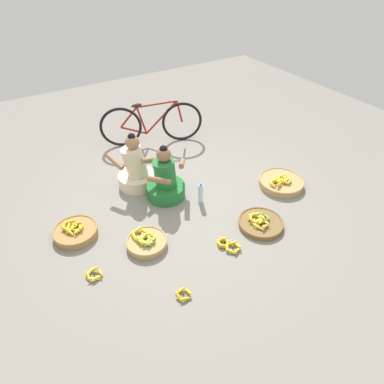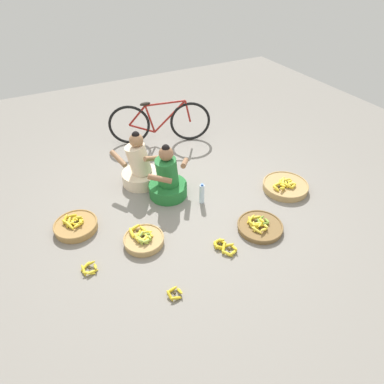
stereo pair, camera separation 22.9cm
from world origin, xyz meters
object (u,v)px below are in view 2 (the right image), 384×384
(loose_bananas_back_right, at_px, (89,269))
(bicycle_leaning, at_px, (160,122))
(water_bottle, at_px, (202,194))
(banana_basket_front_right, at_px, (144,239))
(vendor_woman_front, at_px, (168,180))
(banana_basket_back_left, at_px, (260,226))
(loose_bananas_mid_right, at_px, (174,294))
(loose_bananas_back_center, at_px, (224,246))
(banana_basket_near_bicycle, at_px, (285,186))
(vendor_woman_behind, at_px, (139,167))
(banana_basket_near_vendor, at_px, (76,225))

(loose_bananas_back_right, bearing_deg, bicycle_leaning, 51.20)
(water_bottle, bearing_deg, banana_basket_front_right, -160.59)
(vendor_woman_front, xyz_separation_m, banana_basket_back_left, (0.71, -1.13, -0.21))
(banana_basket_front_right, distance_m, loose_bananas_mid_right, 0.81)
(loose_bananas_mid_right, height_order, loose_bananas_back_center, loose_bananas_back_center)
(loose_bananas_back_center, bearing_deg, banana_basket_front_right, 147.22)
(banana_basket_near_bicycle, bearing_deg, loose_bananas_back_right, -176.78)
(banana_basket_near_bicycle, relative_size, loose_bananas_mid_right, 4.01)
(water_bottle, bearing_deg, loose_bananas_back_center, -101.66)
(bicycle_leaning, relative_size, loose_bananas_mid_right, 10.27)
(loose_bananas_mid_right, xyz_separation_m, loose_bananas_back_center, (0.77, 0.31, 0.00))
(banana_basket_front_right, bearing_deg, banana_basket_back_left, -17.92)
(banana_basket_back_left, xyz_separation_m, loose_bananas_back_right, (-2.00, 0.32, -0.01))
(bicycle_leaning, relative_size, banana_basket_back_left, 2.91)
(bicycle_leaning, relative_size, banana_basket_front_right, 3.41)
(vendor_woman_behind, bearing_deg, banana_basket_near_vendor, -152.64)
(banana_basket_near_bicycle, distance_m, loose_bananas_back_right, 2.80)
(vendor_woman_front, relative_size, vendor_woman_behind, 0.96)
(loose_bananas_back_center, bearing_deg, bicycle_leaning, 82.59)
(banana_basket_near_bicycle, height_order, loose_bananas_back_center, banana_basket_near_bicycle)
(banana_basket_front_right, bearing_deg, bicycle_leaning, 61.99)
(banana_basket_front_right, bearing_deg, banana_basket_near_vendor, 137.43)
(bicycle_leaning, height_order, banana_basket_near_bicycle, bicycle_leaning)
(banana_basket_front_right, xyz_separation_m, loose_bananas_back_center, (0.78, -0.50, -0.03))
(banana_basket_near_vendor, height_order, loose_bananas_mid_right, banana_basket_near_vendor)
(vendor_woman_front, height_order, banana_basket_near_bicycle, vendor_woman_front)
(vendor_woman_behind, bearing_deg, loose_bananas_back_center, -76.49)
(bicycle_leaning, height_order, loose_bananas_back_right, bicycle_leaning)
(loose_bananas_back_right, xyz_separation_m, water_bottle, (1.62, 0.45, 0.12))
(banana_basket_front_right, distance_m, banana_basket_back_left, 1.41)
(vendor_woman_front, bearing_deg, loose_bananas_back_center, -82.60)
(vendor_woman_front, distance_m, vendor_woman_behind, 0.50)
(water_bottle, bearing_deg, banana_basket_near_bicycle, -13.84)
(vendor_woman_behind, relative_size, banana_basket_back_left, 1.48)
(loose_bananas_back_right, bearing_deg, loose_bananas_mid_right, -46.09)
(bicycle_leaning, height_order, banana_basket_front_right, bicycle_leaning)
(banana_basket_back_left, xyz_separation_m, loose_bananas_mid_right, (-1.33, -0.38, -0.01))
(banana_basket_near_bicycle, bearing_deg, water_bottle, 166.16)
(banana_basket_front_right, relative_size, banana_basket_back_left, 0.85)
(banana_basket_front_right, relative_size, loose_bananas_back_center, 1.50)
(banana_basket_near_vendor, height_order, water_bottle, water_bottle)
(vendor_woman_behind, bearing_deg, water_bottle, -54.53)
(banana_basket_near_vendor, relative_size, water_bottle, 1.72)
(loose_bananas_mid_right, relative_size, loose_bananas_back_center, 0.50)
(vendor_woman_behind, bearing_deg, loose_bananas_back_right, -130.24)
(bicycle_leaning, relative_size, banana_basket_near_vendor, 3.09)
(vendor_woman_front, height_order, loose_bananas_back_center, vendor_woman_front)
(banana_basket_near_vendor, distance_m, loose_bananas_mid_right, 1.56)
(banana_basket_near_bicycle, relative_size, water_bottle, 2.07)
(bicycle_leaning, bearing_deg, water_bottle, -95.36)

